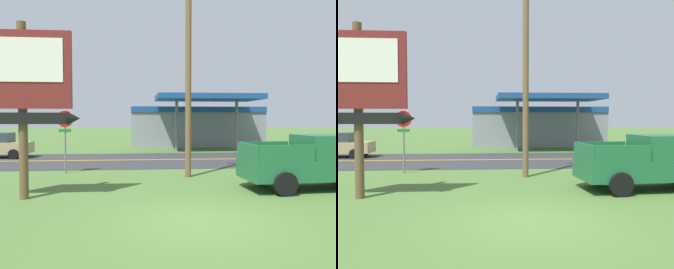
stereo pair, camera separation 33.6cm
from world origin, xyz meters
TOP-DOWN VIEW (x-y plane):
  - ground_plane at (0.00, 0.00)m, footprint 180.00×180.00m
  - road_asphalt at (0.00, 13.00)m, footprint 140.00×8.00m
  - road_centre_line at (0.00, 13.00)m, footprint 126.00×0.20m
  - motel_sign at (-4.99, 2.79)m, footprint 3.37×0.54m
  - stop_sign at (-4.79, 8.11)m, footprint 0.80×0.08m
  - utility_pole at (0.76, 6.63)m, footprint 1.84×0.26m
  - gas_station at (4.06, 24.46)m, footprint 12.00×11.50m
  - pickup_green_parked_on_lawn at (5.00, 3.68)m, footprint 5.32×2.50m

SIDE VIEW (x-z plane):
  - ground_plane at x=0.00m, z-range 0.00..0.00m
  - road_asphalt at x=0.00m, z-range 0.00..0.02m
  - road_centre_line at x=0.00m, z-range 0.02..0.03m
  - pickup_green_parked_on_lawn at x=5.00m, z-range -0.02..1.94m
  - gas_station at x=4.06m, z-range -0.26..4.14m
  - stop_sign at x=-4.79m, z-range 0.55..3.50m
  - motel_sign at x=-4.99m, z-range 0.86..6.43m
  - utility_pole at x=0.76m, z-range 0.30..10.14m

